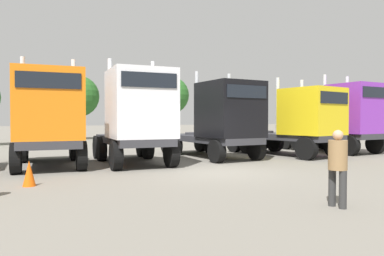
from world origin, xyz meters
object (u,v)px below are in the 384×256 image
(semi_truck_orange, at_px, (49,118))
(visitor_with_camera, at_px, (338,163))
(traffic_cone_far, at_px, (29,173))
(semi_truck_black, at_px, (222,119))
(semi_truck_purple, at_px, (346,118))
(semi_truck_white, at_px, (137,116))
(semi_truck_yellow, at_px, (300,121))

(semi_truck_orange, xyz_separation_m, visitor_with_camera, (4.98, -9.43, -0.98))
(traffic_cone_far, bearing_deg, semi_truck_black, 22.47)
(visitor_with_camera, bearing_deg, semi_truck_purple, 37.66)
(semi_truck_orange, distance_m, traffic_cone_far, 4.13)
(semi_truck_white, height_order, visitor_with_camera, semi_truck_white)
(visitor_with_camera, bearing_deg, traffic_cone_far, 133.82)
(semi_truck_white, xyz_separation_m, traffic_cone_far, (-4.22, -3.04, -1.69))
(semi_truck_white, distance_m, traffic_cone_far, 5.47)
(semi_truck_orange, bearing_deg, semi_truck_black, 94.07)
(visitor_with_camera, xyz_separation_m, traffic_cone_far, (-5.87, 5.73, -0.60))
(semi_truck_yellow, xyz_separation_m, semi_truck_purple, (3.66, 0.26, 0.18))
(semi_truck_white, xyz_separation_m, visitor_with_camera, (1.64, -8.77, -1.08))
(semi_truck_yellow, height_order, visitor_with_camera, semi_truck_yellow)
(traffic_cone_far, bearing_deg, semi_truck_orange, 76.51)
(semi_truck_white, xyz_separation_m, semi_truck_black, (4.42, 0.53, -0.15))
(semi_truck_orange, bearing_deg, semi_truck_yellow, 90.51)
(semi_truck_yellow, bearing_deg, semi_truck_purple, 85.94)
(semi_truck_orange, relative_size, semi_truck_white, 1.05)
(semi_truck_white, distance_m, visitor_with_camera, 8.99)
(semi_truck_white, xyz_separation_m, semi_truck_purple, (12.25, -0.02, -0.06))
(semi_truck_yellow, height_order, semi_truck_purple, semi_truck_purple)
(semi_truck_black, bearing_deg, semi_truck_purple, 83.85)
(semi_truck_purple, bearing_deg, traffic_cone_far, -81.70)
(semi_truck_black, bearing_deg, semi_truck_white, -85.23)
(semi_truck_white, bearing_deg, semi_truck_orange, -97.59)
(semi_truck_purple, distance_m, traffic_cone_far, 16.83)
(semi_truck_white, bearing_deg, semi_truck_purple, 93.51)
(semi_truck_yellow, distance_m, visitor_with_camera, 11.01)
(semi_truck_white, bearing_deg, semi_truck_yellow, 91.76)
(visitor_with_camera, height_order, traffic_cone_far, visitor_with_camera)
(semi_truck_yellow, xyz_separation_m, traffic_cone_far, (-12.82, -2.77, -1.45))
(visitor_with_camera, relative_size, traffic_cone_far, 2.28)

